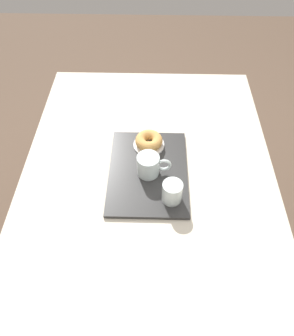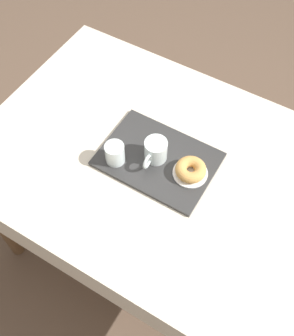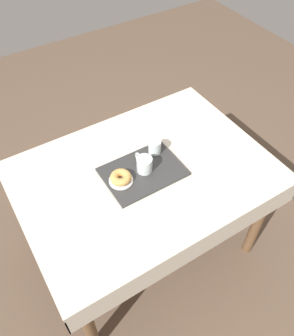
# 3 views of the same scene
# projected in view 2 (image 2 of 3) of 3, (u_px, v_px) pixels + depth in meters

# --- Properties ---
(ground_plane) EXTENTS (6.00, 6.00, 0.00)m
(ground_plane) POSITION_uv_depth(u_px,v_px,m) (153.00, 241.00, 2.18)
(ground_plane) COLOR brown
(dining_table) EXTENTS (1.35, 0.98, 0.77)m
(dining_table) POSITION_uv_depth(u_px,v_px,m) (155.00, 174.00, 1.62)
(dining_table) COLOR beige
(dining_table) RESTS_ON ground
(serving_tray) EXTENTS (0.42, 0.30, 0.01)m
(serving_tray) POSITION_uv_depth(u_px,v_px,m) (157.00, 160.00, 1.52)
(serving_tray) COLOR #2D2D2D
(serving_tray) RESTS_ON dining_table
(tea_mug_left) EXTENTS (0.08, 0.13, 0.09)m
(tea_mug_left) POSITION_uv_depth(u_px,v_px,m) (155.00, 151.00, 1.48)
(tea_mug_left) COLOR silver
(tea_mug_left) RESTS_ON serving_tray
(water_glass_near) EXTENTS (0.07, 0.07, 0.08)m
(water_glass_near) POSITION_uv_depth(u_px,v_px,m) (115.00, 154.00, 1.48)
(water_glass_near) COLOR silver
(water_glass_near) RESTS_ON serving_tray
(donut_plate_left) EXTENTS (0.13, 0.13, 0.01)m
(donut_plate_left) POSITION_uv_depth(u_px,v_px,m) (190.00, 173.00, 1.48)
(donut_plate_left) COLOR white
(donut_plate_left) RESTS_ON serving_tray
(sugar_donut_left) EXTENTS (0.11, 0.11, 0.04)m
(sugar_donut_left) POSITION_uv_depth(u_px,v_px,m) (191.00, 170.00, 1.46)
(sugar_donut_left) COLOR tan
(sugar_donut_left) RESTS_ON donut_plate_left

